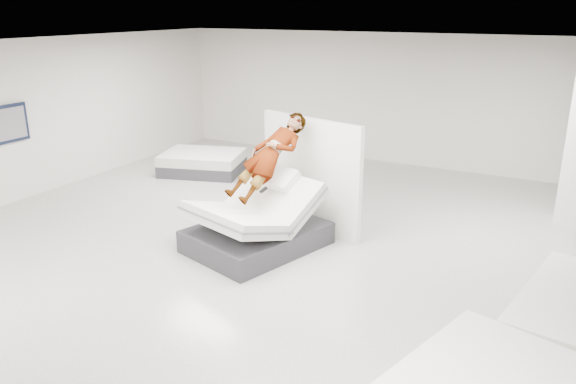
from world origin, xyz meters
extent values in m
plane|color=#BBB9B1|center=(0.00, 0.00, 0.00)|extent=(14.00, 14.00, 0.00)
plane|color=#28282B|center=(0.00, 0.00, 3.20)|extent=(14.00, 14.00, 0.00)
cube|color=silver|center=(0.00, 7.00, 1.60)|extent=(12.00, 0.04, 3.20)
cube|color=#343338|center=(-0.44, 0.81, 0.18)|extent=(2.11, 2.46, 0.37)
cube|color=white|center=(-0.33, 1.17, 0.75)|extent=(1.79, 1.42, 0.76)
cube|color=slate|center=(-0.33, 1.17, 0.75)|extent=(1.79, 1.34, 0.61)
cube|color=white|center=(-0.57, 0.36, 0.62)|extent=(1.81, 1.48, 0.51)
cube|color=slate|center=(-0.57, 0.36, 0.62)|extent=(1.82, 1.45, 0.32)
cube|color=white|center=(-0.28, 1.33, 1.08)|extent=(0.68, 0.58, 0.35)
imported|color=slate|center=(-0.35, 1.10, 1.29)|extent=(1.07, 1.66, 1.61)
cube|color=black|center=(-0.24, 0.70, 1.06)|extent=(0.09, 0.15, 0.08)
cube|color=white|center=(-0.06, 2.02, 1.00)|extent=(2.13, 0.71, 2.00)
cube|color=#343338|center=(-3.84, 3.97, 0.14)|extent=(2.13, 1.83, 0.27)
cube|color=white|center=(-3.84, 3.97, 0.39)|extent=(2.13, 1.83, 0.23)
cube|color=black|center=(-5.94, 0.50, 1.60)|extent=(0.05, 0.95, 0.75)
cube|color=gray|center=(-5.91, 0.50, 1.60)|extent=(0.02, 0.82, 0.62)
camera|label=1|loc=(4.00, -6.48, 3.79)|focal=35.00mm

